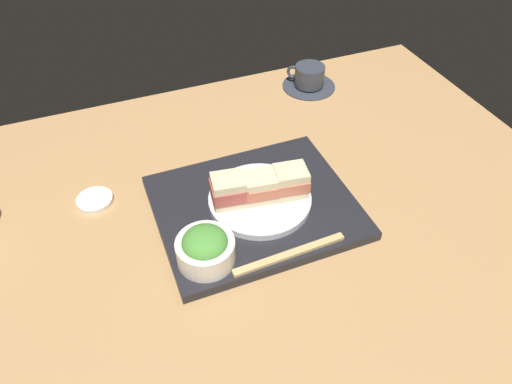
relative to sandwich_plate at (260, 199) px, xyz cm
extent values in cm
cube|color=tan|center=(-3.61, -0.92, -4.17)|extent=(140.00, 100.00, 3.00)
cube|color=black|center=(-1.07, -0.03, -1.68)|extent=(38.18, 31.81, 1.97)
cylinder|color=silver|center=(0.00, 0.00, 0.00)|extent=(20.22, 20.22, 1.40)
cube|color=beige|center=(-6.00, 0.98, 1.51)|extent=(6.84, 6.13, 1.62)
cube|color=#B74C42|center=(-6.00, 0.98, 3.69)|extent=(7.33, 6.56, 2.75)
cube|color=beige|center=(-6.00, 0.98, 5.88)|extent=(6.84, 6.13, 1.62)
cube|color=beige|center=(0.00, 0.00, 1.46)|extent=(6.84, 6.13, 1.53)
cube|color=#CC6B4C|center=(0.00, 0.00, 3.41)|extent=(7.02, 6.48, 2.37)
cube|color=beige|center=(0.00, 0.00, 5.36)|extent=(6.84, 6.13, 1.53)
cube|color=beige|center=(6.00, -0.98, 1.56)|extent=(6.84, 6.13, 1.72)
cube|color=#CC6B4C|center=(6.00, -0.98, 3.61)|extent=(7.14, 6.47, 2.37)
cube|color=beige|center=(6.00, -0.98, 5.66)|extent=(6.84, 6.13, 1.72)
cylinder|color=silver|center=(-14.01, -9.79, 1.60)|extent=(10.29, 10.29, 4.59)
ellipsoid|color=#4C9338|center=(-14.01, -9.79, 3.89)|extent=(7.90, 7.90, 4.35)
cube|color=tan|center=(-0.12, -14.73, -0.35)|extent=(21.51, 1.39, 0.70)
cube|color=tan|center=(-0.14, -14.04, -0.35)|extent=(21.51, 1.39, 0.70)
cylinder|color=#333842|center=(29.35, 37.66, -2.27)|extent=(14.10, 14.10, 0.80)
cylinder|color=#333842|center=(29.35, 37.66, 0.76)|extent=(7.83, 7.83, 5.26)
cylinder|color=black|center=(29.35, 37.66, 2.99)|extent=(7.20, 7.20, 0.40)
torus|color=#333842|center=(26.08, 40.77, 0.76)|extent=(3.26, 3.16, 3.75)
cylinder|color=silver|center=(-30.30, 14.15, -2.16)|extent=(7.27, 7.27, 1.02)
camera|label=1|loc=(-25.37, -61.95, 66.12)|focal=33.70mm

